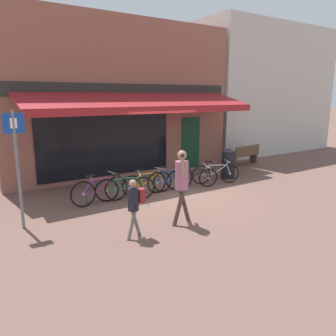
{
  "coord_description": "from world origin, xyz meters",
  "views": [
    {
      "loc": [
        -5.63,
        -8.3,
        2.97
      ],
      "look_at": [
        -0.91,
        -1.01,
        1.05
      ],
      "focal_mm": 35.0,
      "sensor_mm": 36.0,
      "label": 1
    }
  ],
  "objects_px": {
    "bicycle_silver": "(215,173)",
    "pedestrian_child": "(134,201)",
    "park_bench": "(245,155)",
    "bicycle_green": "(125,188)",
    "bicycle_blue": "(171,179)",
    "bicycle_black": "(192,178)",
    "litter_bin": "(228,163)",
    "pedestrian_adult": "(182,178)",
    "bicycle_orange": "(147,183)",
    "parking_sign": "(17,158)",
    "bicycle_purple": "(100,190)"
  },
  "relations": [
    {
      "from": "pedestrian_adult",
      "to": "bicycle_blue",
      "type": "bearing_deg",
      "value": -112.77
    },
    {
      "from": "bicycle_green",
      "to": "litter_bin",
      "type": "xyz_separation_m",
      "value": [
        4.33,
        0.36,
        0.19
      ]
    },
    {
      "from": "pedestrian_child",
      "to": "bicycle_black",
      "type": "bearing_deg",
      "value": -149.92
    },
    {
      "from": "bicycle_orange",
      "to": "bicycle_blue",
      "type": "bearing_deg",
      "value": -0.32
    },
    {
      "from": "bicycle_silver",
      "to": "pedestrian_child",
      "type": "height_order",
      "value": "pedestrian_child"
    },
    {
      "from": "pedestrian_child",
      "to": "park_bench",
      "type": "relative_size",
      "value": 0.78
    },
    {
      "from": "bicycle_blue",
      "to": "bicycle_purple",
      "type": "bearing_deg",
      "value": -179.04
    },
    {
      "from": "bicycle_purple",
      "to": "bicycle_blue",
      "type": "relative_size",
      "value": 0.99
    },
    {
      "from": "litter_bin",
      "to": "parking_sign",
      "type": "relative_size",
      "value": 0.41
    },
    {
      "from": "pedestrian_adult",
      "to": "park_bench",
      "type": "xyz_separation_m",
      "value": [
        6.16,
        3.95,
        -0.64
      ]
    },
    {
      "from": "bicycle_blue",
      "to": "pedestrian_adult",
      "type": "distance_m",
      "value": 2.87
    },
    {
      "from": "bicycle_black",
      "to": "pedestrian_adult",
      "type": "distance_m",
      "value": 3.08
    },
    {
      "from": "park_bench",
      "to": "pedestrian_adult",
      "type": "bearing_deg",
      "value": -154.2
    },
    {
      "from": "bicycle_orange",
      "to": "parking_sign",
      "type": "relative_size",
      "value": 0.64
    },
    {
      "from": "bicycle_purple",
      "to": "bicycle_green",
      "type": "distance_m",
      "value": 0.72
    },
    {
      "from": "pedestrian_child",
      "to": "parking_sign",
      "type": "distance_m",
      "value": 2.79
    },
    {
      "from": "litter_bin",
      "to": "bicycle_silver",
      "type": "bearing_deg",
      "value": -159.0
    },
    {
      "from": "bicycle_blue",
      "to": "pedestrian_child",
      "type": "xyz_separation_m",
      "value": [
        -2.59,
        -2.55,
        0.45
      ]
    },
    {
      "from": "bicycle_green",
      "to": "pedestrian_child",
      "type": "relative_size",
      "value": 1.3
    },
    {
      "from": "bicycle_orange",
      "to": "parking_sign",
      "type": "bearing_deg",
      "value": -166.17
    },
    {
      "from": "bicycle_green",
      "to": "bicycle_blue",
      "type": "relative_size",
      "value": 0.96
    },
    {
      "from": "bicycle_green",
      "to": "pedestrian_adult",
      "type": "xyz_separation_m",
      "value": [
        0.38,
        -2.28,
        0.73
      ]
    },
    {
      "from": "bicycle_green",
      "to": "pedestrian_adult",
      "type": "height_order",
      "value": "pedestrian_adult"
    },
    {
      "from": "pedestrian_child",
      "to": "pedestrian_adult",
      "type": "bearing_deg",
      "value": 179.18
    },
    {
      "from": "bicycle_green",
      "to": "pedestrian_child",
      "type": "bearing_deg",
      "value": -91.96
    },
    {
      "from": "bicycle_orange",
      "to": "bicycle_black",
      "type": "relative_size",
      "value": 0.99
    },
    {
      "from": "bicycle_blue",
      "to": "pedestrian_child",
      "type": "relative_size",
      "value": 1.35
    },
    {
      "from": "bicycle_green",
      "to": "pedestrian_child",
      "type": "xyz_separation_m",
      "value": [
        -0.91,
        -2.38,
        0.44
      ]
    },
    {
      "from": "litter_bin",
      "to": "bicycle_orange",
      "type": "bearing_deg",
      "value": -177.59
    },
    {
      "from": "litter_bin",
      "to": "bicycle_green",
      "type": "bearing_deg",
      "value": -175.3
    },
    {
      "from": "bicycle_green",
      "to": "bicycle_silver",
      "type": "distance_m",
      "value": 3.43
    },
    {
      "from": "bicycle_blue",
      "to": "litter_bin",
      "type": "distance_m",
      "value": 2.65
    },
    {
      "from": "bicycle_black",
      "to": "bicycle_silver",
      "type": "distance_m",
      "value": 1.05
    },
    {
      "from": "bicycle_silver",
      "to": "park_bench",
      "type": "height_order",
      "value": "park_bench"
    },
    {
      "from": "bicycle_blue",
      "to": "bicycle_black",
      "type": "relative_size",
      "value": 1.0
    },
    {
      "from": "bicycle_black",
      "to": "litter_bin",
      "type": "relative_size",
      "value": 1.56
    },
    {
      "from": "pedestrian_adult",
      "to": "pedestrian_child",
      "type": "xyz_separation_m",
      "value": [
        -1.29,
        -0.1,
        -0.29
      ]
    },
    {
      "from": "bicycle_orange",
      "to": "bicycle_blue",
      "type": "distance_m",
      "value": 0.83
    },
    {
      "from": "pedestrian_child",
      "to": "litter_bin",
      "type": "relative_size",
      "value": 1.16
    },
    {
      "from": "bicycle_purple",
      "to": "bicycle_green",
      "type": "relative_size",
      "value": 1.03
    },
    {
      "from": "bicycle_black",
      "to": "park_bench",
      "type": "height_order",
      "value": "park_bench"
    },
    {
      "from": "bicycle_silver",
      "to": "parking_sign",
      "type": "height_order",
      "value": "parking_sign"
    },
    {
      "from": "bicycle_silver",
      "to": "bicycle_black",
      "type": "bearing_deg",
      "value": -154.29
    },
    {
      "from": "bicycle_black",
      "to": "pedestrian_child",
      "type": "bearing_deg",
      "value": -126.78
    },
    {
      "from": "pedestrian_child",
      "to": "litter_bin",
      "type": "bearing_deg",
      "value": -157.72
    },
    {
      "from": "bicycle_green",
      "to": "bicycle_blue",
      "type": "height_order",
      "value": "bicycle_green"
    },
    {
      "from": "pedestrian_child",
      "to": "bicycle_silver",
      "type": "bearing_deg",
      "value": -156.44
    },
    {
      "from": "bicycle_black",
      "to": "parking_sign",
      "type": "bearing_deg",
      "value": -156.69
    },
    {
      "from": "bicycle_blue",
      "to": "bicycle_black",
      "type": "xyz_separation_m",
      "value": [
        0.69,
        -0.22,
        -0.01
      ]
    },
    {
      "from": "bicycle_purple",
      "to": "bicycle_black",
      "type": "height_order",
      "value": "bicycle_purple"
    }
  ]
}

